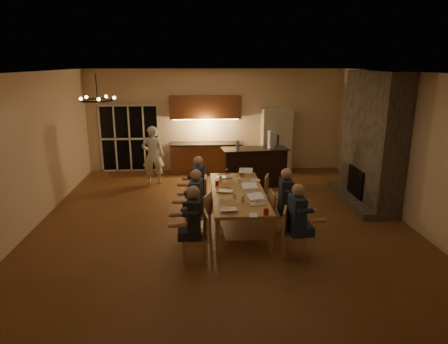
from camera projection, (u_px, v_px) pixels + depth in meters
The scene contains 44 objects.
floor at pixel (223, 223), 8.72m from camera, with size 9.00×9.00×0.00m, color brown.
back_wall at pixel (215, 120), 12.64m from camera, with size 8.00×0.04×3.20m, color beige.
left_wall at pixel (25, 154), 8.07m from camera, with size 0.04×9.00×3.20m, color beige.
right_wall at pixel (410, 149), 8.51m from camera, with size 0.04×9.00×3.20m, color beige.
ceiling at pixel (223, 71), 7.86m from camera, with size 8.00×9.00×0.04m, color white.
french_doors at pixel (130, 139), 12.59m from camera, with size 1.86×0.08×2.10m, color black.
fireplace at pixel (372, 139), 9.65m from camera, with size 0.58×2.50×3.20m, color #62594D.
kitchenette at pixel (206, 135), 12.42m from camera, with size 2.24×0.68×2.40m, color brown, non-canonical shape.
refrigerator at pixel (276, 141), 12.55m from camera, with size 0.90×0.68×2.00m, color beige.
dining_table at pixel (238, 208), 8.54m from camera, with size 1.10×2.89×0.75m, color tan.
bar_island at pixel (254, 167), 11.20m from camera, with size 1.82×0.68×1.08m, color black.
chair_left_near at pixel (195, 238), 6.92m from camera, with size 0.44×0.44×0.89m, color tan, non-canonical shape.
chair_left_mid at pixel (199, 214), 8.00m from camera, with size 0.44×0.44×0.89m, color tan, non-canonical shape.
chair_left_far at pixel (197, 195), 9.13m from camera, with size 0.44×0.44×0.89m, color tan, non-canonical shape.
chair_right_near at pixel (295, 234), 7.09m from camera, with size 0.44×0.44×0.89m, color tan, non-canonical shape.
chair_right_mid at pixel (282, 212), 8.10m from camera, with size 0.44×0.44×0.89m, color tan, non-canonical shape.
chair_right_far at pixel (275, 195), 9.17m from camera, with size 0.44×0.44×0.89m, color tan, non-canonical shape.
person_left_near at pixel (194, 224), 6.89m from camera, with size 0.60×0.60×1.38m, color #20232A, non-canonical shape.
person_right_near at pixel (297, 221), 7.01m from camera, with size 0.60×0.60×1.38m, color #1E2B4C, non-canonical shape.
person_left_mid at pixel (196, 203), 7.93m from camera, with size 0.60×0.60×1.38m, color #3E4549, non-canonical shape.
person_right_mid at pixel (285, 202), 8.00m from camera, with size 0.60×0.60×1.38m, color #20232A, non-canonical shape.
person_left_far at pixel (199, 186), 9.00m from camera, with size 0.60×0.60×1.38m, color #1E2B4C, non-canonical shape.
standing_person at pixel (153, 155), 11.29m from camera, with size 0.61×0.40×1.68m, color silver.
chandelier at pixel (98, 100), 6.96m from camera, with size 0.61×0.61×0.03m, color black.
laptop_a at pixel (228, 204), 7.35m from camera, with size 0.32×0.28×0.23m, color silver, non-canonical shape.
laptop_b at pixel (258, 198), 7.66m from camera, with size 0.32×0.28×0.23m, color silver, non-canonical shape.
laptop_c at pixel (225, 186), 8.41m from camera, with size 0.32×0.28×0.23m, color silver, non-canonical shape.
laptop_d at pixel (251, 188), 8.32m from camera, with size 0.32×0.28×0.23m, color silver, non-canonical shape.
laptop_e at pixel (224, 173), 9.41m from camera, with size 0.32×0.28×0.23m, color silver, non-canonical shape.
laptop_f at pixel (246, 172), 9.50m from camera, with size 0.32×0.28×0.23m, color silver, non-canonical shape.
mug_front at pixel (235, 196), 8.02m from camera, with size 0.07×0.07×0.10m, color silver.
mug_mid at pixel (240, 181), 9.01m from camera, with size 0.08×0.08×0.10m, color silver.
mug_back at pixel (221, 178), 9.20m from camera, with size 0.08×0.08×0.10m, color silver.
redcup_near at pixel (266, 212), 7.12m from camera, with size 0.09×0.09×0.12m, color #B81C0C.
redcup_mid at pixel (217, 183), 8.83m from camera, with size 0.09×0.09×0.12m, color #B81C0C.
redcup_far at pixel (241, 172), 9.72m from camera, with size 0.10×0.10×0.12m, color #B81C0C.
can_silver at pixel (243, 199), 7.76m from camera, with size 0.06×0.06×0.12m, color #B2B2B7.
can_cola at pixel (227, 172), 9.72m from camera, with size 0.07×0.07×0.12m, color #3F0F0C.
plate_near at pixel (260, 200), 7.88m from camera, with size 0.23×0.23×0.02m, color silver.
plate_left at pixel (225, 207), 7.49m from camera, with size 0.23×0.23×0.02m, color silver.
plate_far at pixel (255, 180), 9.19m from camera, with size 0.24×0.24×0.02m, color silver.
notepad at pixel (253, 215), 7.10m from camera, with size 0.15×0.21×0.01m, color white.
bar_bottle at pixel (238, 145), 10.91m from camera, with size 0.08×0.08×0.24m, color #99999E.
bar_blender at pixel (271, 140), 11.03m from camera, with size 0.15×0.15×0.48m, color silver.
Camera 1 is at (-0.43, -8.10, 3.40)m, focal length 32.00 mm.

